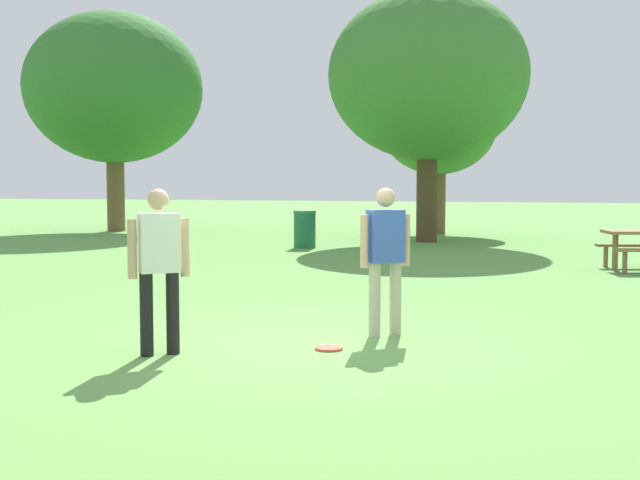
% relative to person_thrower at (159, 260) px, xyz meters
% --- Properties ---
extents(ground_plane, '(120.00, 120.00, 0.00)m').
position_rel_person_thrower_xyz_m(ground_plane, '(1.24, 0.78, -0.94)').
color(ground_plane, '#609947').
extents(person_thrower, '(0.49, 0.42, 1.64)m').
position_rel_person_thrower_xyz_m(person_thrower, '(0.00, 0.00, 0.00)').
color(person_thrower, black).
rests_on(person_thrower, ground).
extents(person_catcher, '(0.49, 0.42, 1.64)m').
position_rel_person_thrower_xyz_m(person_catcher, '(1.92, 1.61, 0.00)').
color(person_catcher, '#B7AD93').
rests_on(person_catcher, ground).
extents(frisbee, '(0.29, 0.29, 0.03)m').
position_rel_person_thrower_xyz_m(frisbee, '(1.53, 0.72, -0.93)').
color(frisbee, '#E04733').
rests_on(frisbee, ground).
extents(trash_can_further_along, '(0.59, 0.59, 0.96)m').
position_rel_person_thrower_xyz_m(trash_can_further_along, '(-2.59, 12.80, -0.46)').
color(trash_can_further_along, '#1E663D').
rests_on(trash_can_further_along, ground).
extents(tree_tall_left, '(5.98, 5.98, 7.41)m').
position_rel_person_thrower_xyz_m(tree_tall_left, '(-10.95, 17.72, 3.91)').
color(tree_tall_left, brown).
rests_on(tree_tall_left, ground).
extents(tree_broad_center, '(3.78, 3.78, 5.14)m').
position_rel_person_thrower_xyz_m(tree_broad_center, '(-0.19, 19.52, 2.56)').
color(tree_broad_center, brown).
rests_on(tree_broad_center, ground).
extents(tree_far_right, '(5.57, 5.57, 7.02)m').
position_rel_person_thrower_xyz_m(tree_far_right, '(0.06, 15.81, 3.69)').
color(tree_far_right, '#4C3823').
rests_on(tree_far_right, ground).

